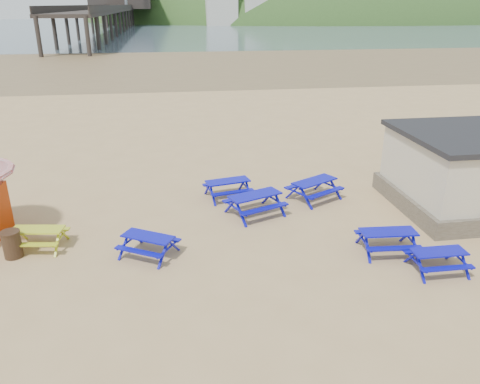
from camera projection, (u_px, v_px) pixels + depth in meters
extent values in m
plane|color=tan|center=(237.00, 233.00, 17.12)|extent=(400.00, 400.00, 0.00)
plane|color=olive|center=(182.00, 62.00, 67.54)|extent=(400.00, 400.00, 0.00)
plane|color=#495C69|center=(171.00, 26.00, 172.96)|extent=(400.00, 400.00, 0.00)
cube|color=#000F93|center=(255.00, 195.00, 18.30)|extent=(2.22, 1.52, 0.06)
cube|color=#000F93|center=(246.00, 197.00, 18.97)|extent=(2.03, 1.04, 0.06)
cube|color=#000F93|center=(265.00, 209.00, 17.87)|extent=(2.03, 1.04, 0.06)
cube|color=#000F93|center=(228.00, 181.00, 19.98)|extent=(1.97, 1.10, 0.05)
cube|color=#000F93|center=(223.00, 183.00, 20.63)|extent=(1.87, 0.64, 0.05)
cube|color=#000F93|center=(233.00, 192.00, 19.55)|extent=(1.87, 0.64, 0.05)
cube|color=#000F93|center=(315.00, 181.00, 19.80)|extent=(2.15, 1.65, 0.06)
cube|color=#000F93|center=(303.00, 183.00, 20.42)|extent=(1.91, 1.21, 0.06)
cube|color=#000F93|center=(326.00, 193.00, 19.42)|extent=(1.91, 1.21, 0.06)
cube|color=#000F93|center=(148.00, 236.00, 15.34)|extent=(1.83, 1.46, 0.05)
cube|color=#000F93|center=(158.00, 236.00, 15.94)|extent=(1.61, 1.09, 0.05)
cube|color=#000F93|center=(139.00, 252.00, 14.95)|extent=(1.61, 1.09, 0.05)
cube|color=#000F93|center=(439.00, 252.00, 14.44)|extent=(1.68, 0.66, 0.05)
cube|color=#000F93|center=(429.00, 250.00, 15.05)|extent=(1.67, 0.25, 0.05)
cube|color=#000F93|center=(448.00, 268.00, 14.03)|extent=(1.67, 0.25, 0.05)
cube|color=#000F93|center=(389.00, 232.00, 15.55)|extent=(1.89, 0.84, 0.05)
cube|color=#000F93|center=(381.00, 231.00, 16.22)|extent=(1.86, 0.38, 0.05)
cube|color=#000F93|center=(395.00, 248.00, 15.08)|extent=(1.86, 0.38, 0.05)
cube|color=#9CB218|center=(37.00, 230.00, 15.82)|extent=(1.80, 0.92, 0.05)
cube|color=#9CB218|center=(45.00, 229.00, 16.45)|extent=(1.74, 0.49, 0.05)
cube|color=#9CB218|center=(32.00, 245.00, 15.39)|extent=(1.74, 0.49, 0.05)
cylinder|color=#3D2517|center=(12.00, 245.00, 15.34)|extent=(0.59, 0.59, 0.90)
cylinder|color=#3D2517|center=(9.00, 232.00, 15.17)|extent=(0.63, 0.63, 0.04)
cube|color=black|center=(120.00, 9.00, 172.79)|extent=(9.00, 220.00, 0.60)
ellipsoid|color=#2D4C1E|center=(344.00, 40.00, 244.29)|extent=(264.00, 144.00, 108.00)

